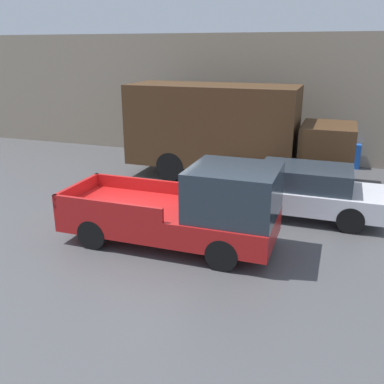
{
  "coord_description": "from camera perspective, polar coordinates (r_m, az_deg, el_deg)",
  "views": [
    {
      "loc": [
        4.75,
        -9.62,
        4.72
      ],
      "look_at": [
        1.19,
        0.53,
        1.06
      ],
      "focal_mm": 40.0,
      "sensor_mm": 36.0,
      "label": 1
    }
  ],
  "objects": [
    {
      "name": "car",
      "position": [
        12.82,
        14.33,
        0.24
      ],
      "size": [
        4.66,
        1.92,
        1.5
      ],
      "color": "silver",
      "rests_on": "ground"
    },
    {
      "name": "building_wall",
      "position": [
        19.25,
        5.03,
        12.51
      ],
      "size": [
        28.0,
        0.15,
        5.29
      ],
      "color": "gray",
      "rests_on": "ground"
    },
    {
      "name": "delivery_truck",
      "position": [
        16.01,
        4.81,
        8.37
      ],
      "size": [
        8.15,
        2.47,
        3.43
      ],
      "color": "#472D19",
      "rests_on": "ground"
    },
    {
      "name": "ground_plane",
      "position": [
        11.72,
        -6.39,
        -5.11
      ],
      "size": [
        60.0,
        60.0,
        0.0
      ],
      "primitive_type": "plane",
      "color": "#4C4C4F"
    },
    {
      "name": "newspaper_box",
      "position": [
        18.71,
        20.82,
        4.48
      ],
      "size": [
        0.45,
        0.4,
        1.0
      ],
      "color": "#194CB2",
      "rests_on": "ground"
    },
    {
      "name": "pickup_truck",
      "position": [
        10.41,
        -0.2,
        -2.29
      ],
      "size": [
        5.3,
        2.06,
        2.13
      ],
      "color": "red",
      "rests_on": "ground"
    }
  ]
}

